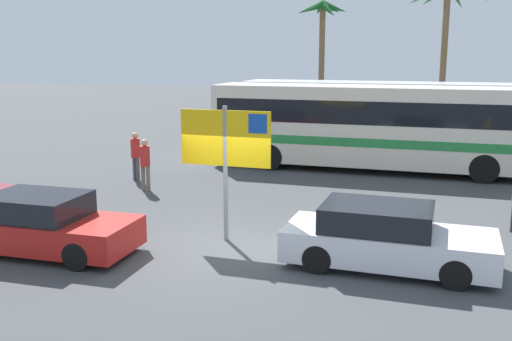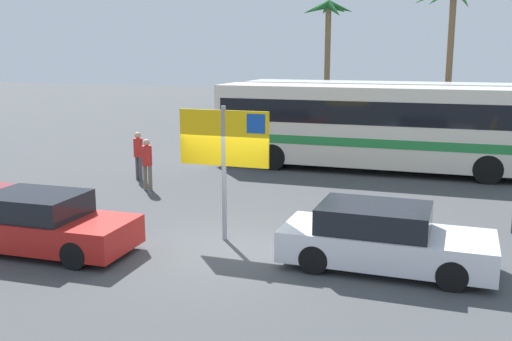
{
  "view_description": "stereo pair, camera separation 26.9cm",
  "coord_description": "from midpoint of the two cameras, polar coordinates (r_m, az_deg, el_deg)",
  "views": [
    {
      "loc": [
        4.61,
        -11.88,
        4.4
      ],
      "look_at": [
        -0.04,
        2.72,
        1.3
      ],
      "focal_mm": 41.06,
      "sensor_mm": 36.0,
      "label": 1
    },
    {
      "loc": [
        4.87,
        -11.79,
        4.4
      ],
      "look_at": [
        -0.04,
        2.72,
        1.3
      ],
      "focal_mm": 41.06,
      "sensor_mm": 36.0,
      "label": 2
    }
  ],
  "objects": [
    {
      "name": "ground",
      "position": [
        13.49,
        -3.95,
        -7.63
      ],
      "size": [
        120.0,
        120.0,
        0.0
      ],
      "primitive_type": "plane",
      "color": "#424447"
    },
    {
      "name": "bus_front_coach",
      "position": [
        22.36,
        11.29,
        4.5
      ],
      "size": [
        12.3,
        2.43,
        3.17
      ],
      "color": "silver",
      "rests_on": "ground"
    },
    {
      "name": "bus_rear_coach",
      "position": [
        25.34,
        12.36,
        5.25
      ],
      "size": [
        12.3,
        2.43,
        3.17
      ],
      "color": "silver",
      "rests_on": "ground"
    },
    {
      "name": "ferry_sign",
      "position": [
        13.56,
        -3.4,
        2.62
      ],
      "size": [
        2.2,
        0.11,
        3.2
      ],
      "rotation": [
        0.0,
        0.0,
        -0.01
      ],
      "color": "gray",
      "rests_on": "ground"
    },
    {
      "name": "car_white",
      "position": [
        12.44,
        11.9,
        -6.43
      ],
      "size": [
        4.31,
        1.82,
        1.32
      ],
      "rotation": [
        0.0,
        0.0,
        -0.02
      ],
      "color": "silver",
      "rests_on": "ground"
    },
    {
      "name": "car_red",
      "position": [
        13.92,
        -20.47,
        -4.99
      ],
      "size": [
        4.06,
        1.82,
        1.32
      ],
      "rotation": [
        0.0,
        0.0,
        0.03
      ],
      "color": "red",
      "rests_on": "ground"
    },
    {
      "name": "pedestrian_by_bus",
      "position": [
        19.15,
        -11.16,
        0.95
      ],
      "size": [
        0.32,
        0.32,
        1.68
      ],
      "rotation": [
        0.0,
        0.0,
        1.56
      ],
      "color": "#706656",
      "rests_on": "ground"
    },
    {
      "name": "pedestrian_crossing_lot",
      "position": [
        20.75,
        -12.02,
        1.75
      ],
      "size": [
        0.32,
        0.32,
        1.69
      ],
      "rotation": [
        0.0,
        0.0,
        1.15
      ],
      "color": "#4C4C51",
      "rests_on": "ground"
    },
    {
      "name": "palm_tree_seaside",
      "position": [
        31.2,
        17.82,
        14.53
      ],
      "size": [
        3.94,
        3.61,
        7.86
      ],
      "color": "brown",
      "rests_on": "ground"
    },
    {
      "name": "palm_tree_inland",
      "position": [
        33.12,
        6.26,
        13.71
      ],
      "size": [
        2.91,
        2.7,
        7.18
      ],
      "color": "brown",
      "rests_on": "ground"
    }
  ]
}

